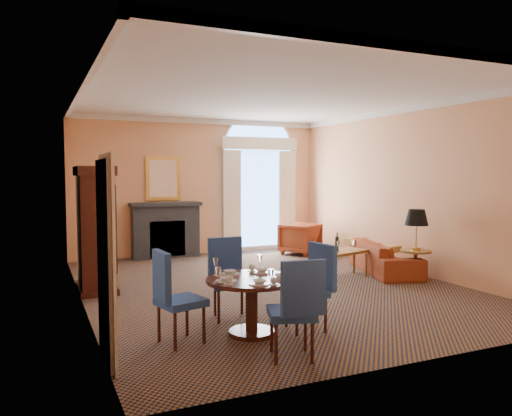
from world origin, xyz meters
name	(u,v)px	position (x,y,z in m)	size (l,w,h in m)	color
ground	(268,286)	(0.00, 0.00, 0.00)	(7.50, 7.50, 0.00)	#13203C
room_envelope	(251,140)	(-0.03, 0.67, 2.51)	(6.04, 7.52, 3.45)	#F2A973
armoire	(95,231)	(-2.72, 0.82, 0.98)	(0.58, 1.03, 2.03)	#34130B
dining_table	(252,291)	(-1.29, -2.27, 0.52)	(1.09, 1.09, 0.88)	#34130B
dining_chair_north	(228,272)	(-1.28, -1.45, 0.60)	(0.56, 0.56, 1.06)	navy
dining_chair_south	(297,303)	(-1.20, -3.22, 0.60)	(0.60, 0.60, 1.06)	navy
dining_chair_east	(314,281)	(-0.51, -2.38, 0.60)	(0.55, 0.53, 1.06)	navy
dining_chair_west	(172,291)	(-2.23, -2.20, 0.60)	(0.57, 0.57, 1.06)	navy
sofa	(385,257)	(2.55, 0.10, 0.30)	(2.04, 0.80, 0.60)	#91381A
armchair	(300,239)	(2.12, 2.70, 0.37)	(0.79, 0.81, 0.74)	#91381A
coffee_table	(342,252)	(1.59, 0.13, 0.45)	(1.07, 0.78, 0.83)	olive
side_table	(416,235)	(2.60, -0.70, 0.82)	(0.55, 0.55, 1.25)	olive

